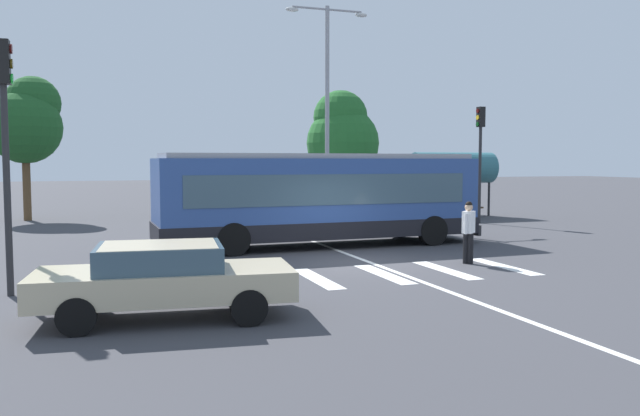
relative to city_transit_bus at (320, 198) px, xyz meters
The scene contains 15 objects.
ground_plane 3.86m from the city_transit_bus, 93.69° to the right, with size 160.00×160.00×0.00m, color #3D3D42.
city_transit_bus is the anchor object (origin of this frame).
pedestrian_crossing_street 5.51m from the city_transit_bus, 61.18° to the right, with size 0.47×0.46×1.72m.
foreground_sedan 10.22m from the city_transit_bus, 125.20° to the right, with size 4.67×2.29×1.35m.
parked_car_teal 12.26m from the city_transit_bus, 96.39° to the left, with size 1.94×4.53×1.35m.
parked_car_white 12.28m from the city_transit_bus, 82.83° to the left, with size 1.90×4.51×1.35m.
parked_car_silver 12.54m from the city_transit_bus, 70.45° to the left, with size 2.10×4.60×1.35m.
traffic_light_near_corner 10.36m from the city_transit_bus, 148.93° to the right, with size 0.33×0.32×5.29m.
traffic_light_far_corner 10.83m from the city_transit_bus, 27.96° to the left, with size 0.33×0.32×5.25m.
bus_stop_shelter 12.87m from the city_transit_bus, 39.35° to the left, with size 4.36×1.54×3.25m.
twin_arm_street_lamp 9.80m from the city_transit_bus, 68.49° to the left, with size 3.97×0.32×9.91m.
background_tree_left 16.94m from the city_transit_bus, 126.87° to the left, with size 3.39×3.39×6.85m.
background_tree_right 18.80m from the city_transit_bus, 66.45° to the left, with size 4.48×4.48×7.18m.
crosswalk_painted_stripes 5.75m from the city_transit_bus, 92.61° to the right, with size 7.52×2.86×0.01m.
lane_center_line 2.20m from the city_transit_bus, 83.41° to the right, with size 0.16×24.00×0.01m, color silver.
Camera 1 is at (-6.74, -16.34, 2.82)m, focal length 35.81 mm.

